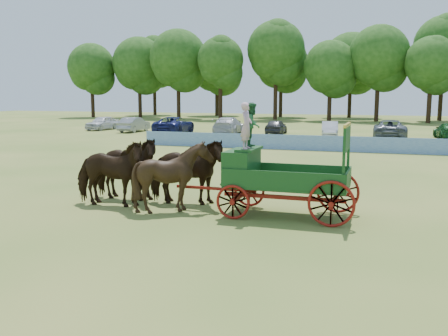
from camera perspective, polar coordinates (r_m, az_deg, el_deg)
ground at (r=17.24m, az=5.49°, el=-4.55°), size 160.00×160.00×0.00m
horse_lead_left at (r=17.63m, az=-12.99°, el=-0.56°), size 2.86×1.45×2.34m
horse_lead_right at (r=18.56m, az=-11.23°, el=-0.06°), size 2.79×1.29×2.34m
horse_wheel_left at (r=16.51m, az=-5.86°, el=-0.98°), size 2.40×2.20×2.35m
horse_wheel_right at (r=17.51m, az=-4.38°, el=-0.43°), size 2.95×1.71×2.34m
farm_dray at (r=16.03m, az=4.74°, el=0.17°), size 6.00×2.00×3.61m
sponsor_banner at (r=34.87m, az=10.57°, el=2.81°), size 26.00×0.08×1.05m
parked_cars at (r=48.05m, az=3.57°, el=4.76°), size 36.81×7.23×1.65m
treeline at (r=78.38m, az=10.69°, el=12.33°), size 89.49×21.70×15.08m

